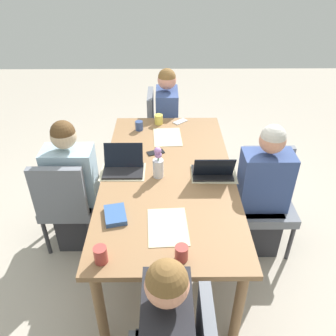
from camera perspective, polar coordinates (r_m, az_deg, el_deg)
name	(u,v)px	position (r m, az deg, el deg)	size (l,w,h in m)	color
ground_plane	(168,239)	(3.24, 0.00, -11.81)	(10.00, 10.00, 0.00)	#B2A899
dining_table	(168,180)	(2.80, 0.00, -2.08)	(2.04, 1.05, 0.75)	olive
chair_head_left_left_near	(161,126)	(4.03, -1.19, 7.06)	(0.44, 0.44, 0.90)	slate
person_head_left_left_near	(167,126)	(3.97, -0.11, 7.03)	(0.40, 0.36, 1.19)	#2D2D33
chair_far_left_mid	(266,194)	(3.06, 16.00, -4.24)	(0.44, 0.44, 0.90)	slate
person_far_left_mid	(261,197)	(2.97, 15.31, -4.74)	(0.36, 0.40, 1.19)	#2D2D33
chair_near_left_far	(66,200)	(3.00, -16.68, -5.20)	(0.44, 0.44, 0.90)	slate
person_near_left_far	(74,192)	(3.02, -15.34, -3.93)	(0.36, 0.40, 1.19)	#2D2D33
flower_vase	(158,163)	(2.65, -1.65, 0.78)	(0.08, 0.08, 0.27)	silver
placemat_head_left_left_near	(168,137)	(3.27, -0.07, 5.20)	(0.36, 0.26, 0.00)	beige
placemat_far_left_mid	(214,174)	(2.77, 7.61, -0.99)	(0.36, 0.26, 0.00)	beige
placemat_near_left_far	(123,172)	(2.79, -7.54, -0.64)	(0.36, 0.26, 0.00)	beige
placemat_head_right_right_near	(168,227)	(2.27, -0.05, -9.74)	(0.36, 0.26, 0.00)	beige
laptop_near_left_far	(123,166)	(2.79, -7.44, 0.33)	(0.22, 0.32, 0.21)	black
laptop_far_left_mid	(213,171)	(2.72, 7.45, -0.54)	(0.22, 0.32, 0.20)	black
coffee_mug_near_left	(101,255)	(2.07, -11.16, -14.00)	(0.08, 0.08, 0.11)	#AD3D38
coffee_mug_near_right	(159,119)	(3.50, -1.56, 8.11)	(0.08, 0.08, 0.10)	#DBC64C
coffee_mug_centre_left	(181,253)	(2.05, 2.26, -13.99)	(0.08, 0.08, 0.10)	#AD3D38
coffee_mug_centre_right	(139,126)	(3.39, -4.84, 7.04)	(0.08, 0.08, 0.09)	#33477A
book_red_cover	(115,215)	(2.36, -8.78, -7.74)	(0.20, 0.14, 0.04)	#335693
phone_black	(156,152)	(3.02, -2.07, 2.61)	(0.15, 0.07, 0.01)	black
phone_silver	(180,122)	(3.56, 2.05, 7.75)	(0.15, 0.07, 0.01)	silver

